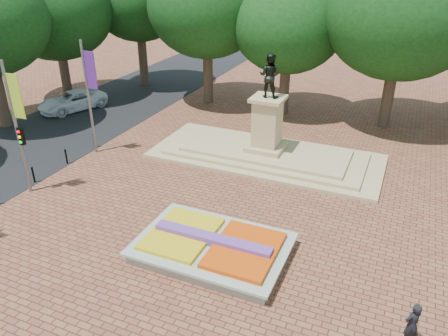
% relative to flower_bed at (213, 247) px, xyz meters
% --- Properties ---
extents(ground, '(90.00, 90.00, 0.00)m').
position_rel_flower_bed_xyz_m(ground, '(-1.03, 2.00, -0.38)').
color(ground, brown).
rests_on(ground, ground).
extents(asphalt_street, '(9.00, 90.00, 0.02)m').
position_rel_flower_bed_xyz_m(asphalt_street, '(-16.03, 7.00, -0.37)').
color(asphalt_street, black).
rests_on(asphalt_street, ground).
extents(flower_bed, '(6.30, 4.30, 0.91)m').
position_rel_flower_bed_xyz_m(flower_bed, '(0.00, 0.00, 0.00)').
color(flower_bed, gray).
rests_on(flower_bed, ground).
extents(monument, '(14.00, 6.00, 6.40)m').
position_rel_flower_bed_xyz_m(monument, '(-1.03, 10.00, 0.50)').
color(monument, tan).
rests_on(monument, ground).
extents(tree_row_back, '(44.80, 8.80, 10.43)m').
position_rel_flower_bed_xyz_m(tree_row_back, '(1.31, 20.00, 6.29)').
color(tree_row_back, '#3C2A20').
rests_on(tree_row_back, ground).
extents(banner_poles, '(0.88, 11.17, 7.00)m').
position_rel_flower_bed_xyz_m(banner_poles, '(-11.10, 0.69, 3.50)').
color(banner_poles, slate).
rests_on(banner_poles, ground).
extents(bollard_row, '(0.12, 13.12, 0.98)m').
position_rel_flower_bed_xyz_m(bollard_row, '(-11.73, 0.50, 0.15)').
color(bollard_row, black).
rests_on(bollard_row, ground).
extents(van, '(4.28, 5.91, 1.49)m').
position_rel_flower_bed_xyz_m(van, '(-18.11, 12.40, 0.37)').
color(van, white).
rests_on(van, ground).
extents(pedestrian, '(0.72, 0.71, 1.67)m').
position_rel_flower_bed_xyz_m(pedestrian, '(7.83, -1.72, 0.46)').
color(pedestrian, black).
rests_on(pedestrian, ground).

